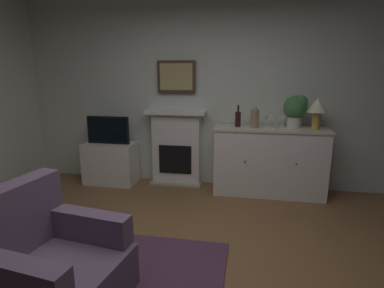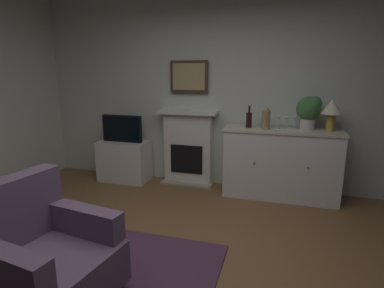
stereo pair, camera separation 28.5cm
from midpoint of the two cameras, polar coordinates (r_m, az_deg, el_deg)
ground_plane at (r=2.79m, az=-5.63°, el=-24.50°), size 5.73×4.72×0.10m
wall_rear at (r=4.50m, az=2.26°, el=10.75°), size 5.73×0.06×2.92m
fireplace_unit at (r=4.61m, az=-4.64°, el=-0.69°), size 0.87×0.30×1.10m
framed_picture at (r=4.52m, az=-4.74°, el=12.16°), size 0.55×0.04×0.45m
sideboard_cabinet at (r=4.31m, az=12.10°, el=-3.12°), size 1.49×0.49×0.92m
table_lamp at (r=4.22m, az=20.16°, el=6.28°), size 0.26×0.26×0.40m
wine_bottle at (r=4.20m, az=6.47°, el=4.59°), size 0.08×0.08×0.29m
wine_glass_left at (r=4.18m, az=11.48°, el=4.57°), size 0.07×0.07×0.16m
wine_glass_center at (r=4.17m, az=12.99°, el=4.49°), size 0.07×0.07×0.16m
wine_glass_right at (r=4.22m, az=14.47°, el=4.51°), size 0.07×0.07×0.16m
vase_decorative at (r=4.13m, az=9.47°, el=4.82°), size 0.11×0.11×0.28m
tv_cabinet at (r=4.87m, az=-16.26°, el=-3.37°), size 0.75×0.42×0.61m
tv_set at (r=4.73m, az=-16.78°, el=2.44°), size 0.62×0.07×0.40m
potted_plant_small at (r=4.24m, az=16.64°, el=6.25°), size 0.30×0.30×0.43m
armchair at (r=2.49m, az=-27.90°, el=-19.13°), size 0.91×0.88×0.92m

